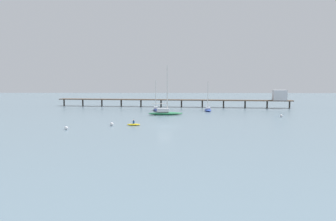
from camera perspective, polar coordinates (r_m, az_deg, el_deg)
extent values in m
plane|color=slate|center=(65.34, -0.51, -2.58)|extent=(400.00, 400.00, 0.00)
cube|color=brown|center=(115.28, 0.54, 1.78)|extent=(78.14, 13.02, 0.30)
cylinder|color=#38332D|center=(126.50, -16.83, 1.26)|extent=(0.50, 0.50, 2.24)
cylinder|color=#38332D|center=(123.68, -13.92, 1.25)|extent=(0.50, 0.50, 2.24)
cylinder|color=#38332D|center=(121.18, -10.90, 1.24)|extent=(0.50, 0.50, 2.24)
cylinder|color=#38332D|center=(119.04, -7.75, 1.22)|extent=(0.50, 0.50, 2.24)
cylinder|color=#38332D|center=(117.27, -4.50, 1.19)|extent=(0.50, 0.50, 2.24)
cylinder|color=#38332D|center=(115.89, -1.16, 1.16)|extent=(0.50, 0.50, 2.24)
cylinder|color=#38332D|center=(114.91, 2.25, 1.13)|extent=(0.50, 0.50, 2.24)
cylinder|color=#38332D|center=(114.35, 5.70, 1.09)|extent=(0.50, 0.50, 2.24)
cylinder|color=#38332D|center=(114.20, 9.17, 1.05)|extent=(0.50, 0.50, 2.24)
cylinder|color=#38332D|center=(114.47, 12.65, 1.01)|extent=(0.50, 0.50, 2.24)
cylinder|color=#38332D|center=(115.16, 16.09, 0.96)|extent=(0.50, 0.50, 2.24)
cylinder|color=#38332D|center=(116.26, 19.48, 0.91)|extent=(0.50, 0.50, 2.24)
cube|color=silver|center=(115.56, 17.99, 2.44)|extent=(4.60, 4.60, 3.27)
ellipsoid|color=#287F4C|center=(87.25, -0.41, -0.50)|extent=(9.02, 3.53, 0.75)
cube|color=silver|center=(87.11, -0.87, 0.04)|extent=(3.08, 2.04, 0.90)
cylinder|color=silver|center=(86.94, -0.12, 3.59)|extent=(0.23, 0.23, 11.68)
cylinder|color=silver|center=(86.93, -1.42, 1.12)|extent=(3.95, 0.70, 0.18)
ellipsoid|color=navy|center=(100.13, -2.04, 0.12)|extent=(1.90, 6.25, 0.57)
cube|color=silver|center=(100.57, -2.04, 0.46)|extent=(1.16, 2.34, 0.56)
cylinder|color=silver|center=(99.56, -2.04, 2.66)|extent=(0.19, 0.19, 8.33)
cylinder|color=silver|center=(101.01, -2.05, 1.18)|extent=(0.37, 2.64, 0.16)
ellipsoid|color=#2D4CB7|center=(99.34, 6.62, 0.07)|extent=(1.98, 6.38, 0.62)
cube|color=silver|center=(98.79, 6.65, 0.39)|extent=(1.30, 1.71, 0.54)
cylinder|color=silver|center=(99.40, 6.62, 2.53)|extent=(0.20, 0.20, 7.88)
cylinder|color=silver|center=(97.98, 6.71, 1.02)|extent=(0.26, 3.14, 0.16)
ellipsoid|color=yellow|center=(66.43, -5.71, -2.33)|extent=(2.56, 1.18, 0.35)
cylinder|color=navy|center=(66.38, -5.71, -1.95)|extent=(0.37, 0.37, 0.55)
sphere|color=tan|center=(66.33, -5.71, -1.61)|extent=(0.24, 0.24, 0.24)
sphere|color=silver|center=(62.55, -16.50, -2.80)|extent=(0.65, 0.65, 0.65)
sphere|color=silver|center=(66.30, -9.31, -2.24)|extent=(0.69, 0.69, 0.69)
sphere|color=silver|center=(86.25, 18.23, -0.84)|extent=(0.61, 0.61, 0.61)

